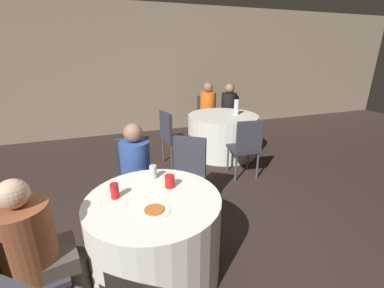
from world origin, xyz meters
The scene contains 20 objects.
ground_plane centered at (0.00, 0.00, 0.00)m, with size 16.00×16.00×0.00m, color #332621.
wall_back centered at (0.00, 4.27, 1.40)m, with size 16.00×0.06×2.80m.
table_near centered at (0.04, 0.00, 0.37)m, with size 1.07×1.07×0.73m.
table_far centered at (1.80, 2.35, 0.37)m, with size 1.27×1.27×0.73m.
chair_near_west centered at (-0.88, -0.20, 0.54)m, with size 0.48×0.47×0.91m.
chair_near_northeast centered at (0.59, 0.77, 0.54)m, with size 0.56×0.56×0.91m.
chair_near_north centered at (0.02, 0.95, 0.54)m, with size 0.41×0.41×0.91m.
chair_far_west centered at (0.77, 2.16, 0.54)m, with size 0.47×0.46×0.91m.
chair_far_northeast centered at (2.38, 3.22, 0.54)m, with size 0.55×0.55×0.91m.
chair_far_south centered at (1.67, 1.30, 0.54)m, with size 0.45×0.45×0.91m.
chair_far_north centered at (1.92, 3.39, 0.54)m, with size 0.44×0.45×0.91m.
person_blue_shirt centered at (0.03, 0.78, 0.56)m, with size 0.32×0.50×1.12m.
person_orange_shirt centered at (1.90, 3.23, 0.61)m, with size 0.35×0.51×1.21m.
person_floral_shirt centered at (-0.72, -0.16, 0.58)m, with size 0.51×0.38×1.13m.
person_black_shirt centered at (2.29, 3.08, 0.60)m, with size 0.44×0.47×1.19m.
pizza_plate_near centered at (0.02, -0.17, 0.74)m, with size 0.23×0.23×0.02m.
soda_can_red centered at (-0.23, 0.11, 0.79)m, with size 0.07×0.07×0.12m.
soda_can_silver centered at (0.12, 0.34, 0.79)m, with size 0.07×0.07×0.12m.
cup_near centered at (0.22, 0.13, 0.78)m, with size 0.08×0.08×0.11m.
bottle_far centered at (2.04, 2.30, 0.87)m, with size 0.09×0.09×0.27m.
Camera 1 is at (-0.25, -1.74, 1.81)m, focal length 24.00 mm.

